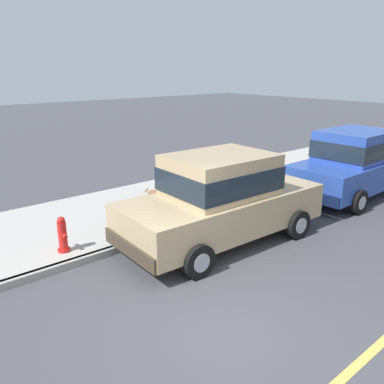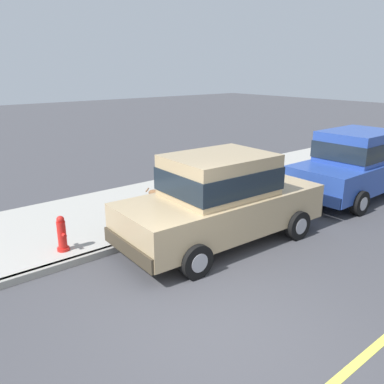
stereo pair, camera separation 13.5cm
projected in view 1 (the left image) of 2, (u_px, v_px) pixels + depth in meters
ground_plane at (228, 327)px, 5.74m from camera, size 80.00×80.00×0.00m
curb at (117, 249)px, 8.05m from camera, size 0.16×64.00×0.14m
sidewalk at (78, 224)px, 9.36m from camera, size 3.60×64.00×0.14m
car_tan_sedan at (222, 198)px, 8.29m from camera, size 2.16×4.66×1.92m
car_blue_sedan at (355, 163)px, 11.39m from camera, size 2.06×4.61×1.92m
dog_brown at (157, 194)px, 10.42m from camera, size 0.70×0.40×0.49m
fire_hydrant at (63, 235)px, 7.69m from camera, size 0.34×0.24×0.72m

